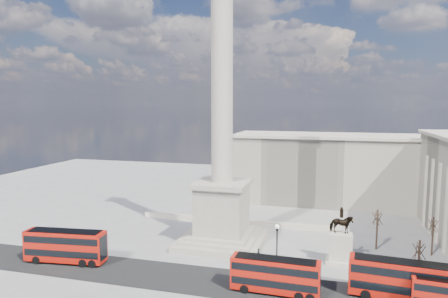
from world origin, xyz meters
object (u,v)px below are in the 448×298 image
red_bus_c (402,280)px  victorian_lamp (277,245)px  equestrian_statue (341,244)px  pedestrian_standing (419,287)px  nelsons_column (222,169)px  red_bus_b (276,275)px  pedestrian_walking (293,271)px  red_bus_a (66,246)px  pedestrian_crossing (259,254)px

red_bus_c → victorian_lamp: victorian_lamp is taller
victorian_lamp → equestrian_statue: bearing=38.0°
equestrian_statue → pedestrian_standing: equestrian_statue is taller
nelsons_column → red_bus_b: bearing=-54.3°
pedestrian_walking → red_bus_c: bearing=-45.5°
pedestrian_standing → nelsons_column: bearing=-51.3°
red_bus_b → red_bus_c: bearing=10.0°
red_bus_a → pedestrian_crossing: red_bus_a is taller
pedestrian_standing → pedestrian_walking: bearing=-32.6°
red_bus_b → equestrian_statue: size_ratio=1.30×
victorian_lamp → red_bus_b: bearing=-83.6°
red_bus_c → pedestrian_walking: 13.93m
nelsons_column → pedestrian_walking: size_ratio=28.33×
red_bus_a → equestrian_statue: equestrian_statue is taller
victorian_lamp → equestrian_statue: equestrian_statue is taller
red_bus_a → pedestrian_standing: (49.62, 3.07, -1.68)m
red_bus_a → pedestrian_walking: bearing=0.4°
equestrian_statue → pedestrian_walking: 9.65m
red_bus_b → pedestrian_standing: red_bus_b is taller
red_bus_a → pedestrian_standing: red_bus_a is taller
red_bus_c → equestrian_statue: 12.22m
pedestrian_crossing → pedestrian_standing: bearing=-118.7°
pedestrian_walking → red_bus_a: bearing=154.1°
red_bus_b → equestrian_statue: equestrian_statue is taller
nelsons_column → pedestrian_standing: (29.13, -11.50, -11.98)m
victorian_lamp → equestrian_statue: size_ratio=0.85×
red_bus_a → nelsons_column: bearing=29.2°
nelsons_column → pedestrian_crossing: (7.54, -6.07, -11.96)m
red_bus_a → equestrian_statue: size_ratio=1.44×
pedestrian_walking → pedestrian_standing: size_ratio=0.94×
red_bus_c → nelsons_column: bearing=157.2°
red_bus_b → victorian_lamp: 5.80m
red_bus_c → pedestrian_crossing: red_bus_c is taller
pedestrian_standing → red_bus_a: bearing=-26.2°
nelsons_column → pedestrian_walking: (13.19, -10.70, -12.04)m
victorian_lamp → pedestrian_walking: (2.27, -0.05, -3.45)m
nelsons_column → pedestrian_standing: nelsons_column is taller
victorian_lamp → pedestrian_standing: bearing=-2.7°
red_bus_b → equestrian_statue: bearing=58.0°
equestrian_statue → pedestrian_walking: size_ratio=4.92×
nelsons_column → red_bus_a: (-20.49, -14.57, -10.30)m
pedestrian_standing → equestrian_statue: bearing=-68.6°
nelsons_column → pedestrian_crossing: size_ratio=26.08×
red_bus_a → red_bus_b: 32.06m
equestrian_statue → pedestrian_walking: (-6.44, -6.85, -2.15)m
red_bus_a → pedestrian_walking: red_bus_a is taller
nelsons_column → red_bus_c: (26.65, -13.83, -10.33)m
red_bus_a → equestrian_statue: bearing=8.8°
red_bus_a → pedestrian_standing: 49.74m
red_bus_a → red_bus_b: bearing=-8.9°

